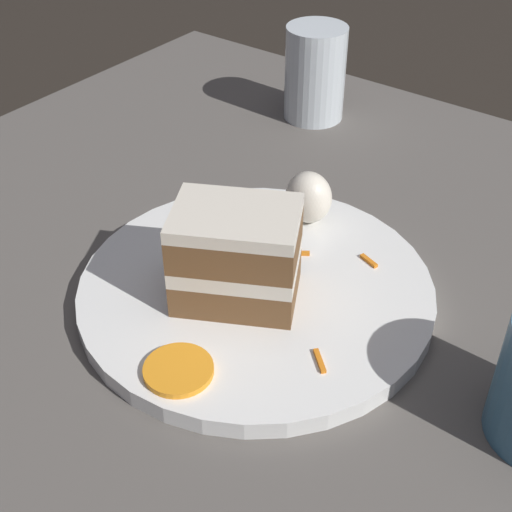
{
  "coord_description": "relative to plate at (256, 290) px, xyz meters",
  "views": [
    {
      "loc": [
        0.25,
        -0.36,
        0.43
      ],
      "look_at": [
        -0.03,
        0.01,
        0.07
      ],
      "focal_mm": 50.0,
      "sensor_mm": 36.0,
      "label": 1
    }
  ],
  "objects": [
    {
      "name": "dining_table",
      "position": [
        0.03,
        -0.01,
        -0.02
      ],
      "size": [
        0.98,
        0.92,
        0.03
      ],
      "primitive_type": "cube",
      "color": "#56514C",
      "rests_on": "ground"
    },
    {
      "name": "cake_slice",
      "position": [
        -0.0,
        -0.02,
        0.05
      ],
      "size": [
        0.12,
        0.11,
        0.08
      ],
      "rotation": [
        0.0,
        0.0,
        2.06
      ],
      "color": "brown",
      "rests_on": "plate"
    },
    {
      "name": "cream_dollop",
      "position": [
        -0.02,
        0.1,
        0.03
      ],
      "size": [
        0.04,
        0.04,
        0.05
      ],
      "primitive_type": "ellipsoid",
      "color": "silver",
      "rests_on": "plate"
    },
    {
      "name": "orange_garnish",
      "position": [
        0.02,
        -0.12,
        0.01
      ],
      "size": [
        0.05,
        0.05,
        0.01
      ],
      "primitive_type": "cylinder",
      "color": "orange",
      "rests_on": "plate"
    },
    {
      "name": "plate",
      "position": [
        0.0,
        0.0,
        0.0
      ],
      "size": [
        0.3,
        0.3,
        0.02
      ],
      "primitive_type": "cylinder",
      "color": "white",
      "rests_on": "dining_table"
    },
    {
      "name": "carrot_shreds_scatter",
      "position": [
        -0.0,
        0.05,
        0.01
      ],
      "size": [
        0.2,
        0.17,
        0.0
      ],
      "color": "orange",
      "rests_on": "plate"
    },
    {
      "name": "ground_plane",
      "position": [
        0.03,
        -0.01,
        -0.04
      ],
      "size": [
        6.0,
        6.0,
        0.0
      ],
      "primitive_type": "plane",
      "color": "black",
      "rests_on": "ground"
    },
    {
      "name": "drinking_glass",
      "position": [
        -0.15,
        0.32,
        0.04
      ],
      "size": [
        0.07,
        0.07,
        0.11
      ],
      "color": "silver",
      "rests_on": "dining_table"
    }
  ]
}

